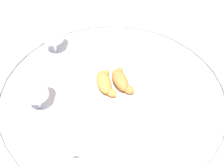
{
  "coord_description": "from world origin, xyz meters",
  "views": [
    {
      "loc": [
        0.62,
        -0.15,
        0.71
      ],
      "look_at": [
        -0.01,
        0.0,
        0.03
      ],
      "focal_mm": 44.7,
      "sensor_mm": 36.0,
      "label": 1
    }
  ],
  "objects": [
    {
      "name": "ground_plane",
      "position": [
        0.0,
        0.0,
        0.0
      ],
      "size": [
        2.2,
        2.2,
        0.0
      ],
      "primitive_type": "plane",
      "color": "silver"
    },
    {
      "name": "table_chrome_rim",
      "position": [
        0.0,
        0.0,
        0.01
      ],
      "size": [
        0.8,
        0.8,
        0.02
      ],
      "primitive_type": "torus",
      "color": "silver",
      "rests_on": "ground_plane"
    },
    {
      "name": "pastry_plate",
      "position": [
        -0.01,
        0.0,
        0.01
      ],
      "size": [
        0.23,
        0.23,
        0.02
      ],
      "color": "silver",
      "rests_on": "ground_plane"
    },
    {
      "name": "croissant_large",
      "position": [
        -0.01,
        -0.02,
        0.04
      ],
      "size": [
        0.14,
        0.06,
        0.04
      ],
      "color": "#CC893D",
      "rests_on": "pastry_plate"
    },
    {
      "name": "croissant_small",
      "position": [
        -0.01,
        0.03,
        0.04
      ],
      "size": [
        0.14,
        0.07,
        0.04
      ],
      "color": "#BC7A38",
      "rests_on": "pastry_plate"
    },
    {
      "name": "coffee_cup_near",
      "position": [
        0.25,
        -0.11,
        0.03
      ],
      "size": [
        0.14,
        0.14,
        0.06
      ],
      "color": "silver",
      "rests_on": "ground_plane"
    },
    {
      "name": "juice_glass_left",
      "position": [
        -0.26,
        -0.17,
        0.09
      ],
      "size": [
        0.08,
        0.08,
        0.14
      ],
      "color": "white",
      "rests_on": "ground_plane"
    },
    {
      "name": "juice_glass_right",
      "position": [
        0.01,
        -0.24,
        0.09
      ],
      "size": [
        0.08,
        0.08,
        0.14
      ],
      "color": "white",
      "rests_on": "ground_plane"
    },
    {
      "name": "sugar_packet",
      "position": [
        -0.21,
        0.12,
        0.0
      ],
      "size": [
        0.06,
        0.05,
        0.01
      ],
      "primitive_type": "cube",
      "rotation": [
        0.0,
        0.0,
        0.44
      ],
      "color": "white",
      "rests_on": "ground_plane"
    }
  ]
}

